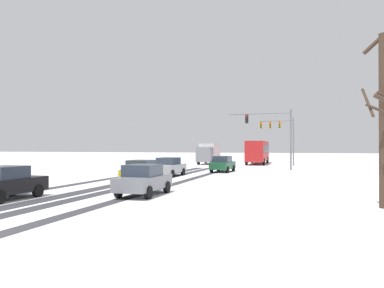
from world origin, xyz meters
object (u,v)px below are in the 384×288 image
box_truck_delivery (209,153)px  car_yellow_cab_third (142,171)px  traffic_signal_far_right (280,131)px  bus_oncoming (258,151)px  traffic_signal_near_right (273,129)px  bare_tree_sidewalk_near (384,115)px  car_grey_fourth (144,180)px  car_silver_second (169,167)px  car_dark_green_lead (223,164)px  car_black_fifth (5,183)px

box_truck_delivery → car_yellow_cab_third: bearing=-85.0°
traffic_signal_far_right → bus_oncoming: size_ratio=0.59×
traffic_signal_far_right → car_yellow_cab_third: bearing=-105.7°
traffic_signal_far_right → traffic_signal_near_right: (-0.05, -11.94, -0.28)m
bus_oncoming → traffic_signal_far_right: bearing=-49.4°
bus_oncoming → bare_tree_sidewalk_near: (9.61, -38.98, 1.85)m
traffic_signal_far_right → car_yellow_cab_third: size_ratio=1.57×
traffic_signal_near_right → box_truck_delivery: traffic_signal_near_right is taller
car_grey_fourth → bare_tree_sidewalk_near: size_ratio=0.54×
car_silver_second → box_truck_delivery: box_truck_delivery is taller
traffic_signal_near_right → car_grey_fourth: size_ratio=1.63×
car_dark_green_lead → box_truck_delivery: size_ratio=0.56×
bus_oncoming → box_truck_delivery: 7.31m
bus_oncoming → car_silver_second: bearing=-100.6°
car_silver_second → bus_oncoming: bearing=79.4°
car_grey_fourth → bare_tree_sidewalk_near: bare_tree_sidewalk_near is taller
traffic_signal_far_right → car_yellow_cab_third: (-7.84, -27.94, -3.93)m
car_yellow_cab_third → car_black_fifth: bearing=-106.7°
car_black_fifth → bus_oncoming: size_ratio=0.37×
car_silver_second → traffic_signal_near_right: bearing=49.5°
car_dark_green_lead → car_black_fifth: size_ratio=1.02×
car_grey_fourth → traffic_signal_near_right: bearing=77.3°
traffic_signal_near_right → bus_oncoming: size_ratio=0.61×
car_black_fifth → car_grey_fourth: bearing=31.4°
car_black_fifth → traffic_signal_far_right: bearing=74.1°
car_dark_green_lead → car_black_fifth: 23.20m
car_yellow_cab_third → box_truck_delivery: bearing=95.0°
traffic_signal_near_right → box_truck_delivery: bearing=126.8°
car_dark_green_lead → car_black_fifth: bearing=-104.8°
car_grey_fourth → bare_tree_sidewalk_near: (11.23, -0.98, 3.03)m
bus_oncoming → traffic_signal_near_right: bearing=-78.0°
car_dark_green_lead → car_yellow_cab_third: same height
box_truck_delivery → bare_tree_sidewalk_near: bare_tree_sidewalk_near is taller
car_black_fifth → box_truck_delivery: size_ratio=0.55×
car_dark_green_lead → bus_oncoming: bus_oncoming is taller
car_grey_fourth → car_black_fifth: bearing=-148.6°
car_black_fifth → box_truck_delivery: (0.27, 39.39, 0.82)m
car_grey_fourth → traffic_signal_far_right: bearing=81.6°
car_silver_second → car_yellow_cab_third: 6.46m
traffic_signal_far_right → car_dark_green_lead: traffic_signal_far_right is taller
traffic_signal_far_right → car_grey_fourth: bearing=-98.4°
traffic_signal_near_right → car_silver_second: (-8.15, -9.56, -3.65)m
traffic_signal_near_right → car_silver_second: size_ratio=1.60×
car_yellow_cab_third → bare_tree_sidewalk_near: bearing=-26.7°
car_silver_second → car_grey_fourth: 12.90m
traffic_signal_near_right → bare_tree_sidewalk_near: (6.24, -23.05, -0.62)m
traffic_signal_near_right → box_truck_delivery: size_ratio=0.90×
car_grey_fourth → car_black_fifth: (-5.66, -3.45, 0.00)m
car_grey_fourth → car_silver_second: bearing=104.2°
car_yellow_cab_third → box_truck_delivery: 30.00m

